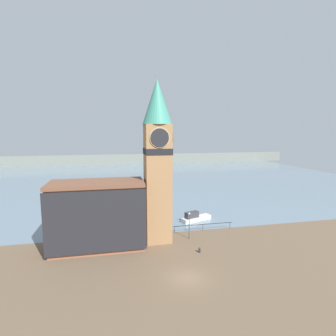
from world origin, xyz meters
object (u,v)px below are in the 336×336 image
at_px(mooring_bollard_near, 200,250).
at_px(lamp_post, 189,221).
at_px(pier_building, 98,215).
at_px(clock_tower, 158,157).
at_px(boat_near, 195,217).

distance_m(mooring_bollard_near, lamp_post, 5.48).
distance_m(pier_building, lamp_post, 13.80).
relative_size(clock_tower, pier_building, 1.83).
relative_size(boat_near, lamp_post, 1.47).
bearing_deg(boat_near, pier_building, -175.30).
relative_size(boat_near, mooring_bollard_near, 8.58).
xyz_separation_m(clock_tower, boat_near, (8.30, 7.29, -12.14)).
xyz_separation_m(boat_near, mooring_bollard_near, (-3.40, -12.70, -0.28)).
bearing_deg(boat_near, clock_tower, -159.22).
bearing_deg(mooring_bollard_near, pier_building, 161.36).
relative_size(clock_tower, lamp_post, 5.73).
bearing_deg(boat_near, lamp_post, -134.39).
relative_size(pier_building, mooring_bollard_near, 18.34).
distance_m(clock_tower, pier_building, 11.93).
distance_m(pier_building, mooring_bollard_near, 15.17).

